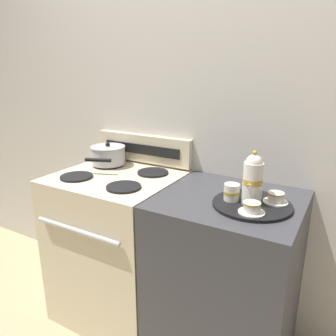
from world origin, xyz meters
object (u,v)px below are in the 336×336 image
object	(u,v)px
saucepan	(108,155)
teapot	(253,179)
stove	(119,246)
teacup_left	(276,198)
teacup_right	(252,208)
serving_tray	(252,205)
creamer_jug	(232,192)

from	to	relation	value
saucepan	teapot	distance (m)	0.98
stove	teacup_left	size ratio (longest dim) A/B	8.36
teapot	teacup_right	world-z (taller)	teapot
saucepan	teapot	xyz separation A→B (m)	(0.96, -0.18, 0.06)
serving_tray	teapot	world-z (taller)	teapot
saucepan	teacup_right	bearing A→B (deg)	-15.62
teapot	teacup_right	xyz separation A→B (m)	(0.03, -0.10, -0.09)
saucepan	teapot	world-z (taller)	teapot
serving_tray	teacup_right	size ratio (longest dim) A/B	3.17
stove	creamer_jug	size ratio (longest dim) A/B	12.00
saucepan	creamer_jug	bearing A→B (deg)	-12.00
stove	creamer_jug	world-z (taller)	creamer_jug
teapot	teacup_left	bearing A→B (deg)	32.89
stove	creamer_jug	xyz separation A→B (m)	(0.71, -0.05, 0.51)
saucepan	teacup_left	xyz separation A→B (m)	(1.05, -0.11, -0.03)
teacup_right	creamer_jug	size ratio (longest dim) A/B	1.44
stove	teacup_left	bearing A→B (deg)	1.45
creamer_jug	stove	bearing A→B (deg)	176.12
stove	saucepan	size ratio (longest dim) A/B	2.95
teacup_left	serving_tray	bearing A→B (deg)	-146.26
saucepan	creamer_jug	size ratio (longest dim) A/B	4.07
stove	saucepan	bearing A→B (deg)	140.05
stove	teapot	bearing A→B (deg)	-2.74
saucepan	teacup_left	world-z (taller)	saucepan
teapot	creamer_jug	bearing A→B (deg)	-173.56
serving_tray	teapot	distance (m)	0.12
stove	teacup_left	xyz separation A→B (m)	(0.89, 0.02, 0.49)
serving_tray	teacup_left	distance (m)	0.11
teapot	creamer_jug	size ratio (longest dim) A/B	3.14
teacup_left	teacup_right	size ratio (longest dim) A/B	1.00
teapot	saucepan	bearing A→B (deg)	169.64
teapot	creamer_jug	distance (m)	0.12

